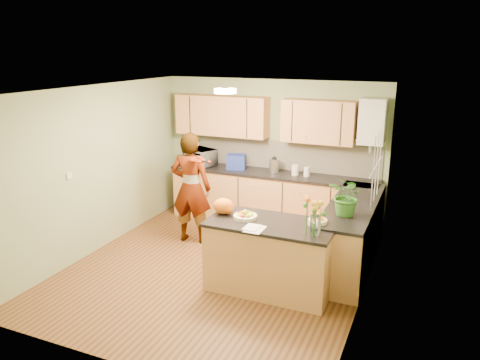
% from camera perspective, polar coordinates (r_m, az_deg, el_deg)
% --- Properties ---
extents(floor, '(4.50, 4.50, 0.00)m').
position_cam_1_polar(floor, '(6.75, -2.72, -10.72)').
color(floor, '#502C17').
rests_on(floor, ground).
extents(ceiling, '(4.00, 4.50, 0.02)m').
position_cam_1_polar(ceiling, '(6.06, -3.04, 10.93)').
color(ceiling, silver).
rests_on(ceiling, wall_back).
extents(wall_back, '(4.00, 0.02, 2.50)m').
position_cam_1_polar(wall_back, '(8.31, 3.95, 3.54)').
color(wall_back, gray).
rests_on(wall_back, floor).
extents(wall_front, '(4.00, 0.02, 2.50)m').
position_cam_1_polar(wall_front, '(4.50, -15.64, -7.92)').
color(wall_front, gray).
rests_on(wall_front, floor).
extents(wall_left, '(0.02, 4.50, 2.50)m').
position_cam_1_polar(wall_left, '(7.36, -17.01, 1.26)').
color(wall_left, gray).
rests_on(wall_left, floor).
extents(wall_right, '(0.02, 4.50, 2.50)m').
position_cam_1_polar(wall_right, '(5.74, 15.42, -2.69)').
color(wall_right, gray).
rests_on(wall_right, floor).
extents(back_counter, '(3.64, 0.62, 0.94)m').
position_cam_1_polar(back_counter, '(8.20, 3.81, -2.25)').
color(back_counter, '#C3824E').
rests_on(back_counter, floor).
extents(right_counter, '(0.62, 2.24, 0.94)m').
position_cam_1_polar(right_counter, '(6.83, 13.48, -6.49)').
color(right_counter, '#C3824E').
rests_on(right_counter, floor).
extents(splashback, '(3.60, 0.02, 0.52)m').
position_cam_1_polar(splashback, '(8.27, 4.57, 3.12)').
color(splashback, beige).
rests_on(splashback, back_counter).
extents(upper_cabinets, '(3.20, 0.34, 0.70)m').
position_cam_1_polar(upper_cabinets, '(8.10, 2.45, 7.57)').
color(upper_cabinets, '#C3824E').
rests_on(upper_cabinets, wall_back).
extents(boiler, '(0.40, 0.30, 0.86)m').
position_cam_1_polar(boiler, '(7.65, 15.82, 6.84)').
color(boiler, silver).
rests_on(boiler, wall_back).
extents(window_right, '(0.01, 1.30, 1.05)m').
position_cam_1_polar(window_right, '(6.23, 16.35, 1.57)').
color(window_right, silver).
rests_on(window_right, wall_right).
extents(light_switch, '(0.02, 0.09, 0.09)m').
position_cam_1_polar(light_switch, '(6.91, -20.11, 0.48)').
color(light_switch, silver).
rests_on(light_switch, wall_left).
extents(ceiling_lamp, '(0.30, 0.30, 0.07)m').
position_cam_1_polar(ceiling_lamp, '(6.33, -1.81, 10.81)').
color(ceiling_lamp, '#FFEABF').
rests_on(ceiling_lamp, ceiling).
extents(peninsula_island, '(1.60, 0.82, 0.92)m').
position_cam_1_polar(peninsula_island, '(6.05, 3.74, -9.20)').
color(peninsula_island, '#C3824E').
rests_on(peninsula_island, floor).
extents(fruit_dish, '(0.30, 0.30, 0.11)m').
position_cam_1_polar(fruit_dish, '(5.97, 0.66, -4.31)').
color(fruit_dish, '#F7E6C6').
rests_on(fruit_dish, peninsula_island).
extents(orange_bowl, '(0.24, 0.24, 0.14)m').
position_cam_1_polar(orange_bowl, '(5.84, 9.44, -4.85)').
color(orange_bowl, '#F7E6C6').
rests_on(orange_bowl, peninsula_island).
extents(flower_vase, '(0.28, 0.28, 0.51)m').
position_cam_1_polar(flower_vase, '(5.43, 9.23, -3.29)').
color(flower_vase, silver).
rests_on(flower_vase, peninsula_island).
extents(orange_bag, '(0.34, 0.32, 0.21)m').
position_cam_1_polar(orange_bag, '(6.12, -2.01, -3.20)').
color(orange_bag, orange).
rests_on(orange_bag, peninsula_island).
extents(papers, '(0.21, 0.28, 0.01)m').
position_cam_1_polar(papers, '(5.64, 1.84, -5.98)').
color(papers, white).
rests_on(papers, peninsula_island).
extents(violinist, '(0.70, 0.50, 1.78)m').
position_cam_1_polar(violinist, '(7.39, -5.98, -0.97)').
color(violinist, tan).
rests_on(violinist, floor).
extents(violin, '(0.66, 0.58, 0.17)m').
position_cam_1_polar(violin, '(6.97, -5.54, 2.55)').
color(violin, '#551605').
rests_on(violin, violinist).
extents(microwave, '(0.66, 0.56, 0.31)m').
position_cam_1_polar(microwave, '(8.55, -4.87, 2.81)').
color(microwave, silver).
rests_on(microwave, back_counter).
extents(blue_box, '(0.37, 0.31, 0.26)m').
position_cam_1_polar(blue_box, '(8.27, -0.46, 2.24)').
color(blue_box, navy).
rests_on(blue_box, back_counter).
extents(kettle, '(0.17, 0.17, 0.32)m').
position_cam_1_polar(kettle, '(8.05, 4.19, 1.84)').
color(kettle, '#B7B7BB').
rests_on(kettle, back_counter).
extents(jar_cream, '(0.14, 0.14, 0.18)m').
position_cam_1_polar(jar_cream, '(7.92, 6.74, 1.21)').
color(jar_cream, '#F7E6C6').
rests_on(jar_cream, back_counter).
extents(jar_white, '(0.12, 0.12, 0.16)m').
position_cam_1_polar(jar_white, '(7.88, 8.16, 1.01)').
color(jar_white, silver).
rests_on(jar_white, back_counter).
extents(potted_plant, '(0.60, 0.57, 0.52)m').
position_cam_1_polar(potted_plant, '(6.09, 13.02, -1.94)').
color(potted_plant, '#347326').
rests_on(potted_plant, right_counter).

